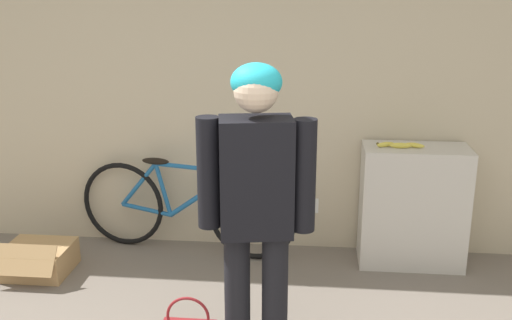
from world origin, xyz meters
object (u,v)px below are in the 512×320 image
person (256,196)px  bicycle (185,207)px  banana (399,145)px  cardboard_box (38,259)px

person → bicycle: 1.73m
bicycle → banana: size_ratio=4.99×
cardboard_box → bicycle: bearing=24.8°
banana → person: bearing=-122.5°
person → bicycle: (-0.70, 1.45, -0.64)m
banana → cardboard_box: bearing=-170.9°
banana → cardboard_box: 2.75m
person → banana: person is taller
bicycle → banana: bearing=7.2°
bicycle → cardboard_box: 1.14m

